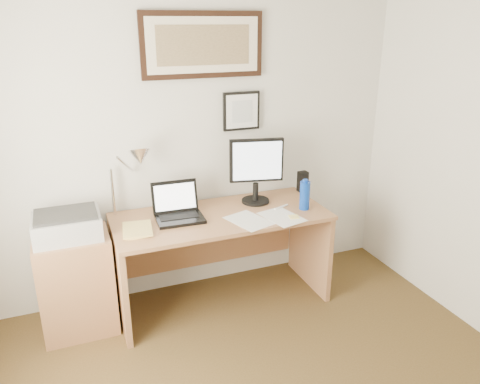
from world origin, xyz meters
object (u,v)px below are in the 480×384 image
lcd_monitor (256,168)px  desk (218,238)px  side_cabinet (77,284)px  laptop (178,211)px  water_bottle (305,196)px  printer (67,225)px  book (123,231)px

lcd_monitor → desk: bearing=-171.5°
side_cabinet → desk: desk is taller
laptop → lcd_monitor: bearing=7.1°
water_bottle → desk: size_ratio=0.14×
lcd_monitor → printer: bearing=-176.8°
water_bottle → desk: 0.75m
side_cabinet → laptop: laptop is taller
desk → water_bottle: bearing=-18.4°
side_cabinet → laptop: bearing=0.4°
lcd_monitor → printer: lcd_monitor is taller
book → printer: 0.37m
book → desk: size_ratio=0.17×
desk → laptop: size_ratio=4.58×
desk → laptop: laptop is taller
desk → laptop: bearing=-174.4°
lcd_monitor → side_cabinet: bearing=-176.5°
book → lcd_monitor: 1.13m
laptop → lcd_monitor: 0.70m
side_cabinet → printer: bearing=152.0°
book → lcd_monitor: size_ratio=0.52×
book → lcd_monitor: bearing=9.8°
water_bottle → laptop: 0.97m
side_cabinet → printer: 0.45m
printer → laptop: bearing=-0.1°
water_bottle → printer: water_bottle is taller
water_bottle → book: 1.37m
side_cabinet → water_bottle: bearing=-5.9°
side_cabinet → water_bottle: size_ratio=3.31×
book → desk: (0.73, 0.13, -0.25)m
water_bottle → book: (-1.37, 0.08, -0.10)m
laptop → desk: bearing=5.6°
desk → laptop: 0.43m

